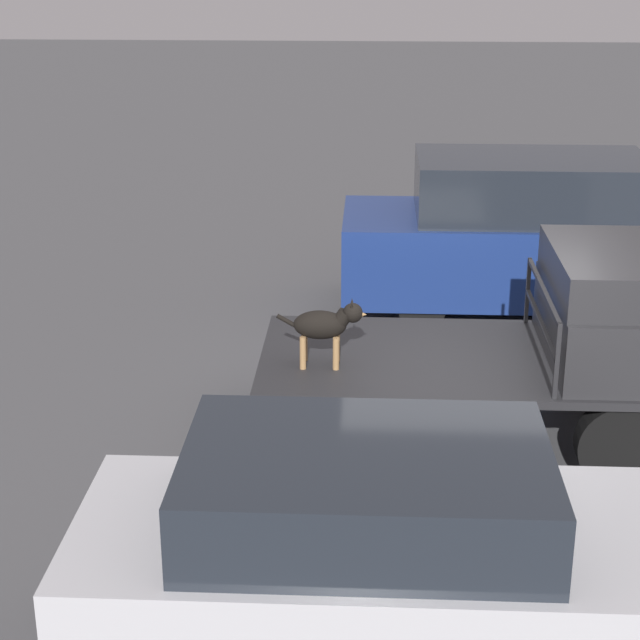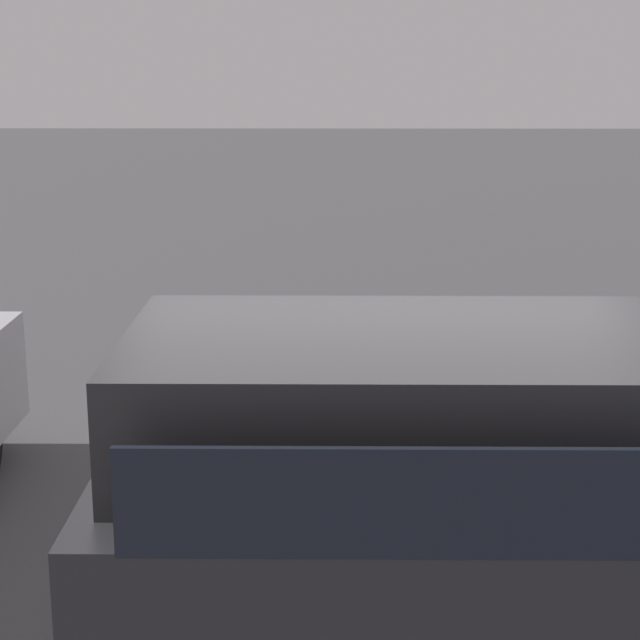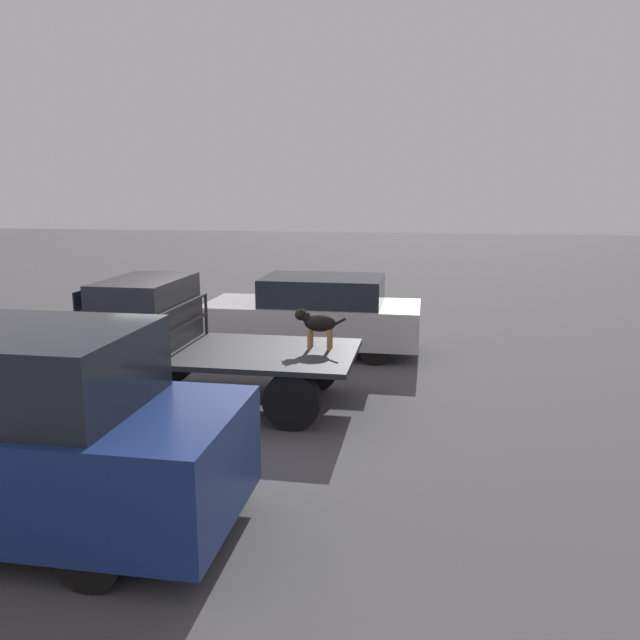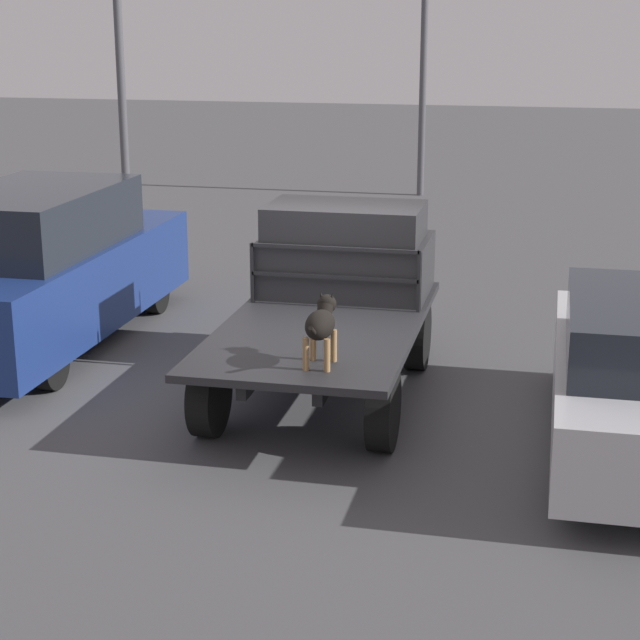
# 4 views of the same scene
# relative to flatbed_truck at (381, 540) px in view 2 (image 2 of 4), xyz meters

# --- Properties ---
(flatbed_truck) EXTENTS (4.13, 2.10, 0.89)m
(flatbed_truck) POSITION_rel_flatbed_truck_xyz_m (0.00, 0.00, 0.00)
(flatbed_truck) COLOR black
(flatbed_truck) RESTS_ON ground
(truck_cab) EXTENTS (1.32, 1.98, 1.08)m
(truck_cab) POSITION_rel_flatbed_truck_xyz_m (1.33, 0.00, 0.76)
(truck_cab) COLOR #28282B
(truck_cab) RESTS_ON flatbed_truck
(truck_headboard) EXTENTS (0.04, 1.98, 0.71)m
(truck_headboard) POSITION_rel_flatbed_truck_xyz_m (0.63, 0.00, 0.72)
(truck_headboard) COLOR #232326
(truck_headboard) RESTS_ON flatbed_truck
(dog) EXTENTS (0.85, 0.27, 0.66)m
(dog) POSITION_rel_flatbed_truck_xyz_m (-1.42, -0.30, 0.65)
(dog) COLOR #9E7547
(dog) RESTS_ON flatbed_truck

